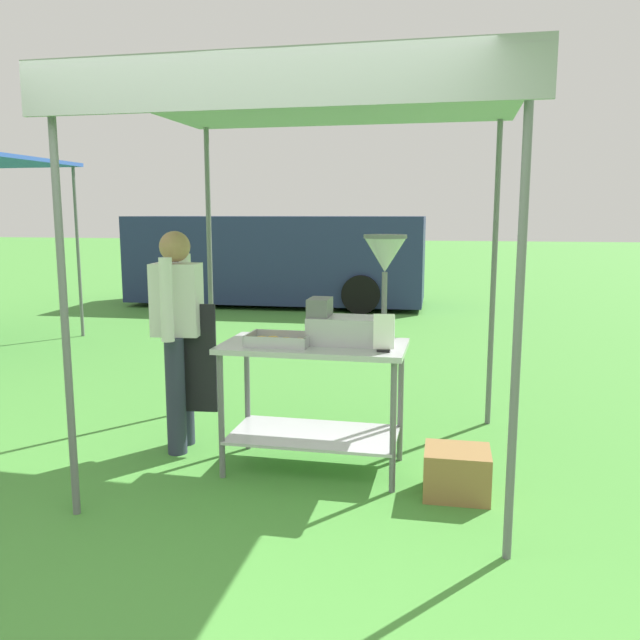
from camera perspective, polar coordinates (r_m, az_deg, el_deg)
ground_plane at (r=9.25m, az=4.76°, el=-1.53°), size 70.00×70.00×0.00m
stall_canopy at (r=4.39m, az=-0.29°, el=18.16°), size 2.62×2.40×2.51m
donut_cart at (r=4.38m, az=-0.54°, el=-5.19°), size 1.22×0.65×0.88m
donut_tray at (r=4.30m, az=-3.61°, el=-1.85°), size 0.41×0.28×0.07m
donut_fryer at (r=4.27m, az=3.56°, el=1.59°), size 0.64×0.28×0.72m
menu_sign at (r=4.07m, az=5.61°, el=-1.38°), size 0.13×0.05×0.24m
vendor at (r=4.82m, az=-12.30°, el=-0.79°), size 0.46×0.54×1.61m
supply_crate at (r=4.21m, az=11.91°, el=-12.95°), size 0.41×0.35×0.30m
van_navy at (r=12.60m, az=-3.63°, el=5.38°), size 5.61×2.22×1.69m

